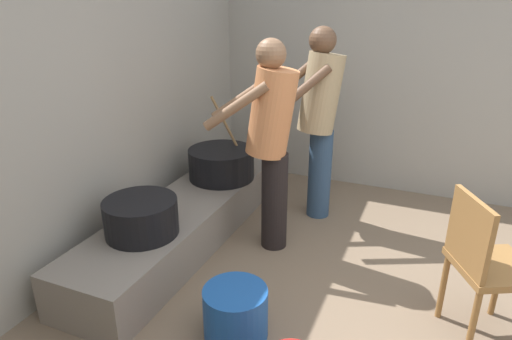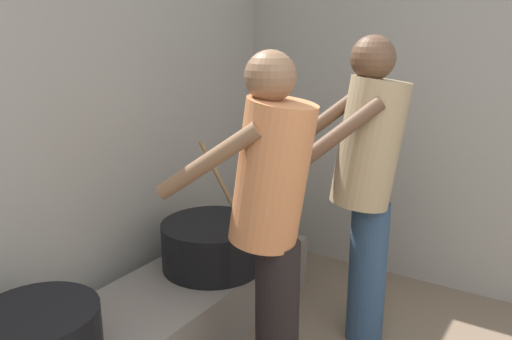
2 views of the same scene
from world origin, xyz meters
name	(u,v)px [view 1 (image 1 of 2)]	position (x,y,z in m)	size (l,w,h in m)	color
block_enclosure_rear	(41,129)	(0.00, 2.47, 1.08)	(5.33, 0.20, 2.15)	#9E998E
block_enclosure_right	(467,87)	(2.56, 0.00, 1.08)	(0.20, 5.13, 2.15)	#9E998E
hearth_ledge	(187,220)	(0.77, 1.95, 0.17)	(2.44, 0.60, 0.34)	slate
cooking_pot_main	(221,163)	(1.32, 1.91, 0.47)	(0.58, 0.58, 0.72)	black
cooking_pot_secondary	(141,217)	(0.22, 1.95, 0.46)	(0.49, 0.49, 0.25)	black
cook_in_tan_shirt	(319,114)	(1.60, 1.12, 0.94)	(0.70, 0.70, 1.64)	navy
cook_in_orange_shirt	(271,135)	(0.96, 1.30, 0.91)	(0.49, 0.72, 1.59)	black
chair_brown_wood	(484,262)	(0.46, -0.14, 0.49)	(0.54, 0.54, 0.88)	olive
bucket_blue_plastic	(236,313)	(-0.07, 1.11, 0.15)	(0.37, 0.37, 0.31)	#194C99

